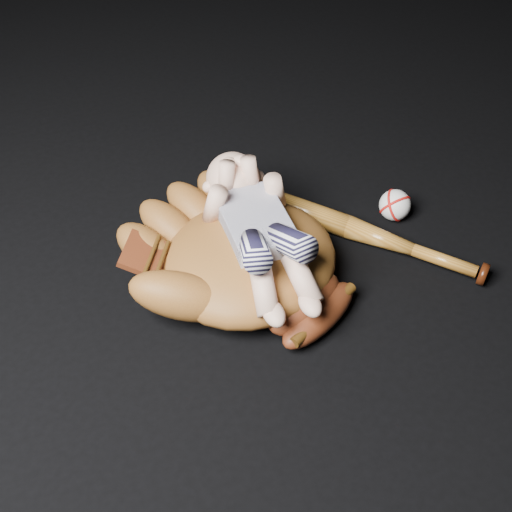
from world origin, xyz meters
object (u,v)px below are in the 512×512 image
baseball_bat (362,232)px  baseball (395,205)px  baseball_glove (249,253)px  newborn_baby (261,229)px

baseball_bat → baseball: baseball is taller
baseball → baseball_bat: bearing=-162.6°
baseball_glove → baseball: 0.35m
newborn_baby → baseball_bat: 0.25m
baseball_glove → baseball_bat: (0.25, 0.00, -0.05)m
baseball_bat → baseball: size_ratio=7.79×
baseball_glove → newborn_baby: 0.06m
baseball_glove → baseball_bat: baseball_glove is taller
baseball_bat → baseball: 0.10m
baseball_glove → newborn_baby: bearing=-53.3°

